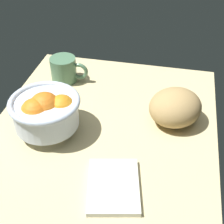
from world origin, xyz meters
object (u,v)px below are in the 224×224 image
object	(u,v)px
bread_loaf	(175,107)
mug	(65,70)
napkin_folded	(114,186)
fruit_bowl	(46,111)

from	to	relation	value
bread_loaf	mug	world-z (taller)	bread_loaf
bread_loaf	mug	distance (cm)	39.48
bread_loaf	napkin_folded	xyz separation A→B (cm)	(-26.71, 11.67, -4.35)
bread_loaf	mug	xyz separation A→B (cm)	(14.08, 36.87, -0.88)
mug	bread_loaf	bearing A→B (deg)	-110.90
mug	fruit_bowl	bearing A→B (deg)	-171.42
bread_loaf	napkin_folded	bearing A→B (deg)	156.40
napkin_folded	mug	world-z (taller)	mug
fruit_bowl	mug	distance (cm)	26.11
fruit_bowl	mug	xyz separation A→B (cm)	(25.64, 3.87, -3.06)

